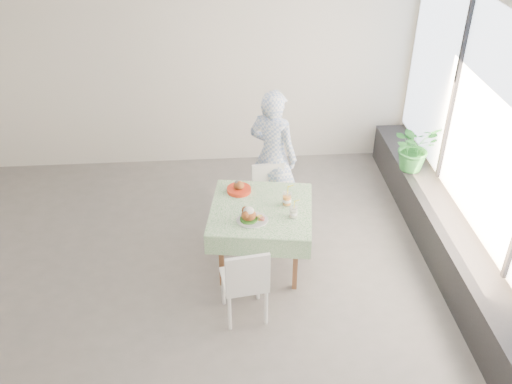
{
  "coord_description": "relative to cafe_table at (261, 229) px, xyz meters",
  "views": [
    {
      "loc": [
        0.34,
        -4.74,
        4.13
      ],
      "look_at": [
        0.71,
        0.18,
        0.91
      ],
      "focal_mm": 40.0,
      "sensor_mm": 36.0,
      "label": 1
    }
  ],
  "objects": [
    {
      "name": "window_pane",
      "position": [
        2.21,
        -0.13,
        1.19
      ],
      "size": [
        0.01,
        4.8,
        2.18
      ],
      "primitive_type": "cube",
      "color": "#D1E0F9",
      "rests_on": "ground"
    },
    {
      "name": "main_dish",
      "position": [
        -0.13,
        -0.23,
        0.34
      ],
      "size": [
        0.32,
        0.32,
        0.17
      ],
      "color": "white",
      "rests_on": "cafe_table"
    },
    {
      "name": "juice_cup_orange",
      "position": [
        0.27,
        0.04,
        0.35
      ],
      "size": [
        0.1,
        0.1,
        0.28
      ],
      "color": "white",
      "rests_on": "cafe_table"
    },
    {
      "name": "wall_front",
      "position": [
        -0.76,
        -2.63,
        0.94
      ],
      "size": [
        6.0,
        0.02,
        2.8
      ],
      "primitive_type": "cube",
      "color": "silver",
      "rests_on": "ground"
    },
    {
      "name": "diner",
      "position": [
        0.22,
        0.93,
        0.37
      ],
      "size": [
        0.72,
        0.66,
        1.66
      ],
      "primitive_type": "imported",
      "rotation": [
        0.0,
        0.0,
        2.56
      ],
      "color": "#86A3D7",
      "rests_on": "ground"
    },
    {
      "name": "floor",
      "position": [
        -0.76,
        -0.13,
        -0.46
      ],
      "size": [
        6.0,
        6.0,
        0.0
      ],
      "primitive_type": "plane",
      "color": "#5E5B59",
      "rests_on": "ground"
    },
    {
      "name": "wall_right",
      "position": [
        2.24,
        -0.13,
        0.94
      ],
      "size": [
        0.02,
        5.0,
        2.8
      ],
      "primitive_type": "cube",
      "color": "silver",
      "rests_on": "ground"
    },
    {
      "name": "chair_near",
      "position": [
        -0.22,
        -0.78,
        -0.19
      ],
      "size": [
        0.47,
        0.47,
        0.88
      ],
      "color": "white",
      "rests_on": "ground"
    },
    {
      "name": "wall_back",
      "position": [
        -0.76,
        2.37,
        0.94
      ],
      "size": [
        6.0,
        0.02,
        2.8
      ],
      "primitive_type": "cube",
      "color": "silver",
      "rests_on": "ground"
    },
    {
      "name": "window_ledge",
      "position": [
        2.04,
        -0.13,
        -0.21
      ],
      "size": [
        0.4,
        4.8,
        0.5
      ],
      "primitive_type": "cube",
      "color": "black",
      "rests_on": "ground"
    },
    {
      "name": "potted_plant",
      "position": [
        1.97,
        1.07,
        0.34
      ],
      "size": [
        0.66,
        0.61,
        0.61
      ],
      "primitive_type": "imported",
      "rotation": [
        0.0,
        0.0,
        0.28
      ],
      "color": "#25702F",
      "rests_on": "window_ledge"
    },
    {
      "name": "cafe_table",
      "position": [
        0.0,
        0.0,
        0.0
      ],
      "size": [
        1.19,
        1.19,
        0.74
      ],
      "color": "brown",
      "rests_on": "ground"
    },
    {
      "name": "second_dish",
      "position": [
        -0.21,
        0.33,
        0.32
      ],
      "size": [
        0.26,
        0.26,
        0.13
      ],
      "color": "red",
      "rests_on": "cafe_table"
    },
    {
      "name": "chair_far",
      "position": [
        0.16,
        0.64,
        -0.21
      ],
      "size": [
        0.41,
        0.41,
        0.8
      ],
      "color": "white",
      "rests_on": "ground"
    },
    {
      "name": "ceiling",
      "position": [
        -0.76,
        -0.13,
        2.34
      ],
      "size": [
        6.0,
        6.0,
        0.0
      ],
      "primitive_type": "plane",
      "rotation": [
        3.14,
        0.0,
        0.0
      ],
      "color": "white",
      "rests_on": "ground"
    },
    {
      "name": "juice_cup_lemonade",
      "position": [
        0.31,
        -0.18,
        0.34
      ],
      "size": [
        0.09,
        0.09,
        0.24
      ],
      "color": "white",
      "rests_on": "cafe_table"
    }
  ]
}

